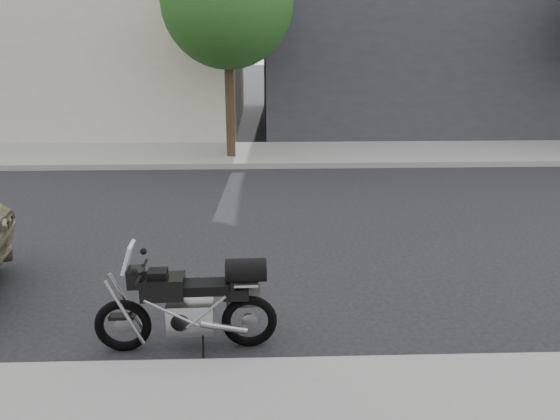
# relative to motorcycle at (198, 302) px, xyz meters

# --- Properties ---
(ground) EXTENTS (120.00, 120.00, 0.00)m
(ground) POSITION_rel_motorcycle_xyz_m (-1.87, -3.51, -0.54)
(ground) COLOR black
(ground) RESTS_ON ground
(far_sidewalk) EXTENTS (44.00, 3.00, 0.15)m
(far_sidewalk) POSITION_rel_motorcycle_xyz_m (-1.87, -10.01, -0.47)
(far_sidewalk) COLOR gray
(far_sidewalk) RESTS_ON ground
(far_building_dark) EXTENTS (16.00, 11.00, 7.00)m
(far_building_dark) POSITION_rel_motorcycle_xyz_m (-8.87, -17.01, 2.96)
(far_building_dark) COLOR #2A2A2F
(far_building_dark) RESTS_ON ground
(far_building_cream) EXTENTS (14.00, 11.00, 8.00)m
(far_building_cream) POSITION_rel_motorcycle_xyz_m (7.13, -17.01, 3.46)
(far_building_cream) COLOR #B8B093
(far_building_cream) RESTS_ON ground
(street_tree_mid) EXTENTS (3.40, 3.40, 5.70)m
(street_tree_mid) POSITION_rel_motorcycle_xyz_m (0.13, -9.51, 3.60)
(street_tree_mid) COLOR #3A2A1A
(street_tree_mid) RESTS_ON far_sidewalk
(motorcycle) EXTENTS (1.98, 0.68, 1.25)m
(motorcycle) POSITION_rel_motorcycle_xyz_m (0.00, 0.00, 0.00)
(motorcycle) COLOR black
(motorcycle) RESTS_ON ground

